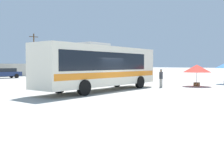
# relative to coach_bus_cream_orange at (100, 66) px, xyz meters

# --- Properties ---
(ground_plane) EXTENTS (300.00, 300.00, 0.00)m
(ground_plane) POSITION_rel_coach_bus_cream_orange_xyz_m (0.06, 9.08, -1.93)
(ground_plane) COLOR #A3A099
(coach_bus_cream_orange) EXTENTS (11.76, 3.38, 3.61)m
(coach_bus_cream_orange) POSITION_rel_coach_bus_cream_orange_xyz_m (0.00, 0.00, 0.00)
(coach_bus_cream_orange) COLOR silver
(coach_bus_cream_orange) RESTS_ON ground_plane
(attendant_by_bus_door) EXTENTS (0.32, 0.32, 1.59)m
(attendant_by_bus_door) POSITION_rel_coach_bus_cream_orange_xyz_m (5.69, -1.88, -1.02)
(attendant_by_bus_door) COLOR #B7B2A8
(attendant_by_bus_door) RESTS_ON ground_plane
(vendor_umbrella_near_gate_red) EXTENTS (2.57, 2.57, 2.01)m
(vendor_umbrella_near_gate_red) POSITION_rel_coach_bus_cream_orange_xyz_m (8.93, -3.71, -0.30)
(vendor_umbrella_near_gate_red) COLOR gray
(vendor_umbrella_near_gate_red) RESTS_ON ground_plane
(parked_car_third_dark_blue) EXTENTS (4.66, 2.12, 1.49)m
(parked_car_third_dark_blue) POSITION_rel_coach_bus_cream_orange_xyz_m (3.52, 23.30, -1.14)
(parked_car_third_dark_blue) COLOR navy
(parked_car_third_dark_blue) RESTS_ON ground_plane
(utility_pole_far) EXTENTS (1.80, 0.29, 7.95)m
(utility_pole_far) POSITION_rel_coach_bus_cream_orange_xyz_m (12.69, 30.56, 2.23)
(utility_pole_far) COLOR #4C3823
(utility_pole_far) RESTS_ON ground_plane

